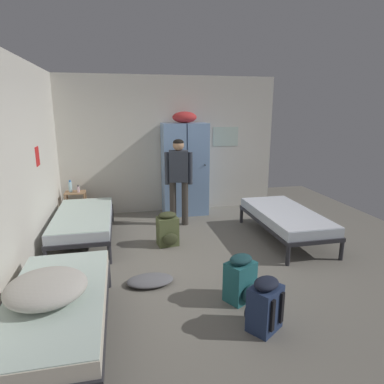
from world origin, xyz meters
name	(u,v)px	position (x,y,z in m)	size (l,w,h in m)	color
ground_plane	(196,259)	(0.00, 0.00, 0.00)	(7.94, 7.94, 0.00)	slate
room_backdrop	(110,156)	(-1.16, 1.19, 1.38)	(4.49, 5.03, 2.77)	beige
locker_bank	(185,167)	(0.27, 2.20, 0.97)	(0.90, 0.55, 2.07)	#7A9ECC
shelf_unit	(76,203)	(-1.88, 2.19, 0.35)	(0.38, 0.30, 0.57)	#99704C
bed_right	(285,217)	(1.63, 0.47, 0.38)	(0.90, 1.90, 0.49)	#28282D
bed_left_front	(57,305)	(-1.63, -1.44, 0.38)	(0.90, 1.90, 0.49)	#28282D
bed_left_rear	(83,219)	(-1.63, 1.04, 0.38)	(0.90, 1.90, 0.49)	#28282D
bedding_heap	(46,288)	(-1.69, -1.51, 0.61)	(0.70, 0.68, 0.23)	#B7B2A8
person_traveler	(179,174)	(0.03, 1.53, 0.97)	(0.50, 0.26, 1.60)	#3D3833
water_bottle	(70,187)	(-1.96, 2.21, 0.67)	(0.07, 0.07, 0.23)	#B2DBEA
lotion_bottle	(78,189)	(-1.81, 2.15, 0.63)	(0.05, 0.05, 0.14)	beige
backpack_teal	(241,279)	(0.27, -1.13, 0.26)	(0.40, 0.41, 0.55)	#23666B
backpack_olive	(168,230)	(-0.32, 0.61, 0.26)	(0.35, 0.37, 0.55)	#566038
backpack_navy	(264,305)	(0.31, -1.66, 0.26)	(0.41, 0.41, 0.55)	navy
clothes_pile_grey	(150,280)	(-0.71, -0.56, 0.05)	(0.58, 0.37, 0.09)	slate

